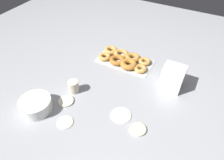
{
  "coord_description": "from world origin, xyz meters",
  "views": [
    {
      "loc": [
        -0.4,
        0.68,
        0.91
      ],
      "look_at": [
        0.03,
        -0.13,
        0.04
      ],
      "focal_mm": 32.0,
      "sensor_mm": 36.0,
      "label": 1
    }
  ],
  "objects_px": {
    "pancake_2": "(65,122)",
    "container_stack": "(172,78)",
    "pancake_1": "(121,115)",
    "pancake_3": "(138,129)",
    "batter_bowl": "(36,105)",
    "paper_cup": "(74,86)",
    "pancake_0": "(66,101)",
    "donut_tray": "(124,59)"
  },
  "relations": [
    {
      "from": "pancake_1",
      "to": "donut_tray",
      "type": "height_order",
      "value": "donut_tray"
    },
    {
      "from": "pancake_3",
      "to": "batter_bowl",
      "type": "height_order",
      "value": "batter_bowl"
    },
    {
      "from": "pancake_0",
      "to": "pancake_1",
      "type": "height_order",
      "value": "pancake_0"
    },
    {
      "from": "batter_bowl",
      "to": "pancake_3",
      "type": "bearing_deg",
      "value": -165.75
    },
    {
      "from": "batter_bowl",
      "to": "container_stack",
      "type": "bearing_deg",
      "value": -138.91
    },
    {
      "from": "pancake_2",
      "to": "donut_tray",
      "type": "bearing_deg",
      "value": -94.4
    },
    {
      "from": "donut_tray",
      "to": "container_stack",
      "type": "relative_size",
      "value": 2.71
    },
    {
      "from": "pancake_3",
      "to": "paper_cup",
      "type": "bearing_deg",
      "value": -9.0
    },
    {
      "from": "donut_tray",
      "to": "paper_cup",
      "type": "height_order",
      "value": "paper_cup"
    },
    {
      "from": "pancake_1",
      "to": "pancake_3",
      "type": "relative_size",
      "value": 1.37
    },
    {
      "from": "pancake_1",
      "to": "donut_tray",
      "type": "relative_size",
      "value": 0.29
    },
    {
      "from": "pancake_0",
      "to": "batter_bowl",
      "type": "height_order",
      "value": "batter_bowl"
    },
    {
      "from": "batter_bowl",
      "to": "donut_tray",
      "type": "bearing_deg",
      "value": -111.19
    },
    {
      "from": "batter_bowl",
      "to": "paper_cup",
      "type": "relative_size",
      "value": 2.25
    },
    {
      "from": "pancake_3",
      "to": "batter_bowl",
      "type": "distance_m",
      "value": 0.58
    },
    {
      "from": "paper_cup",
      "to": "container_stack",
      "type": "bearing_deg",
      "value": -147.92
    },
    {
      "from": "container_stack",
      "to": "paper_cup",
      "type": "height_order",
      "value": "container_stack"
    },
    {
      "from": "batter_bowl",
      "to": "container_stack",
      "type": "relative_size",
      "value": 1.2
    },
    {
      "from": "pancake_2",
      "to": "pancake_3",
      "type": "distance_m",
      "value": 0.39
    },
    {
      "from": "pancake_1",
      "to": "pancake_3",
      "type": "distance_m",
      "value": 0.13
    },
    {
      "from": "pancake_2",
      "to": "batter_bowl",
      "type": "relative_size",
      "value": 0.49
    },
    {
      "from": "pancake_2",
      "to": "donut_tray",
      "type": "height_order",
      "value": "donut_tray"
    },
    {
      "from": "batter_bowl",
      "to": "paper_cup",
      "type": "xyz_separation_m",
      "value": [
        -0.1,
        -0.22,
        0.0
      ]
    },
    {
      "from": "paper_cup",
      "to": "pancake_0",
      "type": "bearing_deg",
      "value": 95.26
    },
    {
      "from": "pancake_2",
      "to": "pancake_1",
      "type": "bearing_deg",
      "value": -143.23
    },
    {
      "from": "donut_tray",
      "to": "batter_bowl",
      "type": "distance_m",
      "value": 0.68
    },
    {
      "from": "pancake_3",
      "to": "batter_bowl",
      "type": "bearing_deg",
      "value": 14.25
    },
    {
      "from": "pancake_2",
      "to": "donut_tray",
      "type": "relative_size",
      "value": 0.22
    },
    {
      "from": "donut_tray",
      "to": "batter_bowl",
      "type": "relative_size",
      "value": 2.25
    },
    {
      "from": "pancake_3",
      "to": "container_stack",
      "type": "height_order",
      "value": "container_stack"
    },
    {
      "from": "pancake_2",
      "to": "batter_bowl",
      "type": "xyz_separation_m",
      "value": [
        0.2,
        -0.0,
        0.03
      ]
    },
    {
      "from": "pancake_0",
      "to": "pancake_1",
      "type": "relative_size",
      "value": 0.78
    },
    {
      "from": "pancake_2",
      "to": "batter_bowl",
      "type": "distance_m",
      "value": 0.2
    },
    {
      "from": "pancake_2",
      "to": "paper_cup",
      "type": "xyz_separation_m",
      "value": [
        0.09,
        -0.22,
        0.03
      ]
    },
    {
      "from": "pancake_0",
      "to": "pancake_3",
      "type": "height_order",
      "value": "same"
    },
    {
      "from": "pancake_3",
      "to": "paper_cup",
      "type": "distance_m",
      "value": 0.47
    },
    {
      "from": "pancake_1",
      "to": "container_stack",
      "type": "bearing_deg",
      "value": -116.2
    },
    {
      "from": "pancake_0",
      "to": "paper_cup",
      "type": "distance_m",
      "value": 0.1
    },
    {
      "from": "pancake_0",
      "to": "pancake_3",
      "type": "relative_size",
      "value": 1.07
    },
    {
      "from": "pancake_2",
      "to": "container_stack",
      "type": "height_order",
      "value": "container_stack"
    },
    {
      "from": "pancake_1",
      "to": "pancake_2",
      "type": "xyz_separation_m",
      "value": [
        0.25,
        0.18,
        0.0
      ]
    },
    {
      "from": "pancake_1",
      "to": "paper_cup",
      "type": "height_order",
      "value": "paper_cup"
    }
  ]
}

